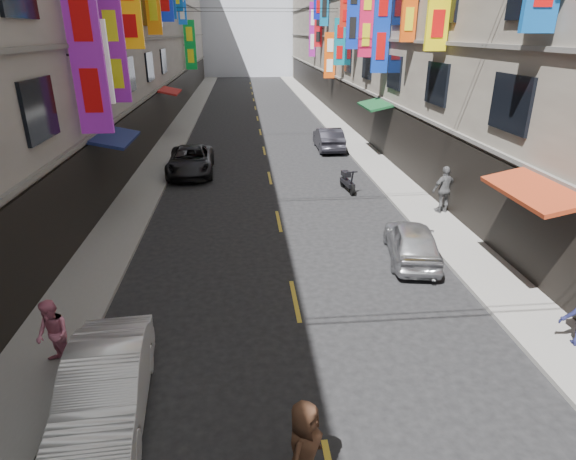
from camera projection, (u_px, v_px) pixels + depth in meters
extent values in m
cube|color=slate|center=(177.00, 133.00, 34.74)|extent=(2.00, 90.00, 0.12)
cube|color=slate|center=(341.00, 130.00, 35.77)|extent=(2.00, 90.00, 0.12)
cube|color=black|center=(162.00, 113.00, 34.11)|extent=(0.12, 85.50, 3.00)
cube|color=#66635E|center=(160.00, 88.00, 33.46)|extent=(0.16, 90.00, 0.14)
cube|color=#66635E|center=(155.00, 38.00, 32.23)|extent=(0.16, 90.00, 0.14)
cube|color=black|center=(354.00, 110.00, 35.30)|extent=(0.12, 85.50, 3.00)
cube|color=#66635E|center=(355.00, 86.00, 34.65)|extent=(0.16, 90.00, 0.14)
cube|color=#66635E|center=(358.00, 38.00, 33.43)|extent=(0.16, 90.00, 0.14)
cube|color=silver|center=(246.00, 3.00, 77.07)|extent=(18.00, 8.00, 22.00)
cube|color=purple|center=(87.00, 55.00, 16.00)|extent=(1.10, 0.18, 5.20)
cylinder|color=black|center=(85.00, 55.00, 15.99)|extent=(1.20, 0.08, 0.08)
cube|color=white|center=(99.00, 63.00, 17.86)|extent=(0.80, 0.18, 2.98)
cylinder|color=black|center=(98.00, 63.00, 17.85)|extent=(0.90, 0.08, 0.08)
cube|color=yellow|center=(440.00, 1.00, 18.51)|extent=(0.87, 0.18, 3.58)
cylinder|color=black|center=(441.00, 1.00, 18.51)|extent=(0.97, 0.08, 0.08)
cube|color=#7E198E|center=(114.00, 50.00, 19.71)|extent=(0.96, 0.18, 4.17)
cylinder|color=black|center=(113.00, 50.00, 19.71)|extent=(1.06, 0.08, 0.08)
cube|color=#DE480C|center=(410.00, 0.00, 21.91)|extent=(0.70, 0.18, 3.53)
cylinder|color=black|center=(411.00, 0.00, 21.91)|extent=(0.80, 0.08, 0.08)
cube|color=#FFA30D|center=(128.00, 7.00, 22.13)|extent=(1.14, 0.18, 3.58)
cylinder|color=black|center=(127.00, 7.00, 22.12)|extent=(1.24, 0.08, 0.08)
cube|color=#0F35B5|center=(382.00, 24.00, 26.06)|extent=(0.91, 0.18, 5.01)
cylinder|color=black|center=(383.00, 24.00, 26.06)|extent=(1.01, 0.08, 0.08)
cube|color=#D31343|center=(367.00, 17.00, 29.19)|extent=(0.85, 0.18, 4.62)
cylinder|color=black|center=(367.00, 17.00, 29.20)|extent=(0.95, 0.08, 0.08)
cube|color=#1031C3|center=(353.00, 11.00, 32.62)|extent=(0.83, 0.18, 4.88)
cylinder|color=black|center=(354.00, 11.00, 32.62)|extent=(0.93, 0.08, 0.08)
cube|color=red|center=(346.00, 6.00, 34.81)|extent=(0.82, 0.18, 2.78)
cylinder|color=black|center=(347.00, 6.00, 34.81)|extent=(0.92, 0.08, 0.08)
cube|color=#0B768C|center=(340.00, 42.00, 37.32)|extent=(0.87, 0.18, 3.42)
cylinder|color=black|center=(340.00, 42.00, 37.33)|extent=(0.97, 0.08, 0.08)
cube|color=#E14B0C|center=(330.00, 55.00, 41.36)|extent=(0.96, 0.18, 3.72)
cylinder|color=black|center=(330.00, 55.00, 41.36)|extent=(1.06, 0.08, 0.08)
cube|color=blue|center=(182.00, 5.00, 44.52)|extent=(0.79, 0.18, 3.32)
cylinder|color=black|center=(181.00, 5.00, 44.52)|extent=(0.89, 0.08, 0.08)
cube|color=red|center=(318.00, 29.00, 47.55)|extent=(0.77, 0.18, 3.38)
cylinder|color=black|center=(319.00, 29.00, 47.55)|extent=(0.87, 0.08, 0.08)
cube|color=#0B7C2B|center=(190.00, 45.00, 49.07)|extent=(1.14, 0.18, 4.75)
cylinder|color=black|center=(190.00, 45.00, 49.07)|extent=(1.24, 0.08, 0.08)
cube|color=#8C1983|center=(312.00, 30.00, 51.69)|extent=(0.69, 0.18, 5.46)
cylinder|color=black|center=(313.00, 30.00, 51.69)|extent=(0.79, 0.08, 0.08)
cube|color=#9A3216|center=(535.00, 190.00, 12.59)|extent=(1.39, 3.20, 0.41)
cube|color=navy|center=(114.00, 137.00, 18.87)|extent=(1.39, 3.20, 0.41)
cube|color=#124421|center=(376.00, 104.00, 27.31)|extent=(1.39, 3.20, 0.41)
cube|color=maroon|center=(169.00, 91.00, 33.59)|extent=(1.39, 3.20, 0.41)
cylinder|color=black|center=(254.00, 8.00, 39.35)|extent=(14.00, 0.04, 0.04)
cube|color=gold|center=(295.00, 300.00, 13.20)|extent=(0.12, 2.20, 0.01)
cube|color=gold|center=(279.00, 221.00, 18.72)|extent=(0.12, 2.20, 0.01)
cube|color=gold|center=(270.00, 178.00, 24.24)|extent=(0.12, 2.20, 0.01)
cube|color=gold|center=(264.00, 151.00, 29.76)|extent=(0.12, 2.20, 0.01)
cube|color=gold|center=(260.00, 132.00, 35.28)|extent=(0.12, 2.20, 0.01)
cube|color=gold|center=(257.00, 118.00, 40.80)|extent=(0.12, 2.20, 0.01)
cube|color=gold|center=(255.00, 108.00, 46.32)|extent=(0.12, 2.20, 0.01)
cube|color=gold|center=(254.00, 100.00, 51.83)|extent=(0.12, 2.20, 0.01)
cube|color=gold|center=(252.00, 93.00, 57.35)|extent=(0.12, 2.20, 0.01)
cube|color=gold|center=(251.00, 88.00, 62.87)|extent=(0.12, 2.20, 0.01)
cube|color=gold|center=(250.00, 83.00, 68.39)|extent=(0.12, 2.20, 0.01)
cylinder|color=black|center=(352.00, 190.00, 21.58)|extent=(0.18, 0.51, 0.50)
cylinder|color=black|center=(343.00, 182.00, 22.75)|extent=(0.18, 0.51, 0.50)
cube|color=black|center=(347.00, 183.00, 22.11)|extent=(0.46, 1.33, 0.18)
cube|color=black|center=(346.00, 174.00, 22.20)|extent=(0.39, 0.59, 0.22)
cylinder|color=black|center=(352.00, 180.00, 21.50)|extent=(0.12, 0.36, 0.88)
cylinder|color=black|center=(352.00, 172.00, 21.37)|extent=(0.50, 0.12, 0.06)
imported|color=silver|center=(105.00, 388.00, 8.98)|extent=(1.75, 4.18, 1.35)
imported|color=black|center=(191.00, 161.00, 24.72)|extent=(2.40, 4.96, 1.36)
imported|color=#B9B9BE|center=(412.00, 241.00, 15.36)|extent=(2.10, 3.91, 1.26)
imported|color=#25242B|center=(328.00, 139.00, 29.78)|extent=(1.50, 4.19, 1.37)
imported|color=#CE6D89|center=(53.00, 335.00, 10.14)|extent=(0.92, 0.92, 1.59)
imported|color=#535456|center=(445.00, 190.00, 18.97)|extent=(1.22, 0.89, 1.88)
imported|color=#462B1C|center=(304.00, 449.00, 7.45)|extent=(0.92, 1.01, 1.71)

